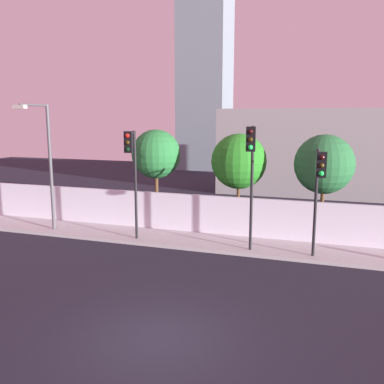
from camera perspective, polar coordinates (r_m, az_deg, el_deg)
name	(u,v)px	position (r m, az deg, el deg)	size (l,w,h in m)	color
ground_plane	(158,338)	(11.37, -4.66, -19.16)	(80.00, 80.00, 0.00)	#1F1E2B
sidewalk	(231,245)	(18.58, 5.37, -7.12)	(36.00, 2.40, 0.15)	#B3B3B3
perimeter_wall	(238,216)	(19.54, 6.28, -3.32)	(36.00, 0.18, 1.80)	silver
traffic_light_left	(251,163)	(16.23, 8.06, 3.98)	(0.43, 1.76, 5.09)	black
traffic_light_center	(132,162)	(18.25, -8.18, 4.02)	(0.36, 1.07, 4.85)	black
traffic_light_right	(319,181)	(15.99, 16.85, 1.45)	(0.41, 1.74, 4.24)	black
street_lamp_curbside	(46,156)	(21.01, -19.24, 4.63)	(0.60, 2.02, 6.01)	#4C4C51
roadside_tree_leftmost	(156,154)	(21.75, -4.91, 5.13)	(2.52, 2.52, 4.97)	brown
roadside_tree_midleft	(239,161)	(20.45, 6.39, 4.15)	(2.68, 2.68, 4.81)	brown
roadside_tree_midright	(324,164)	(20.01, 17.52, 3.59)	(2.71, 2.71, 4.82)	brown
low_building_distant	(309,151)	(32.73, 15.56, 5.39)	(12.77, 6.00, 6.20)	#999999
tower_on_skyline	(206,9)	(47.90, 1.85, 23.57)	(5.11, 5.00, 33.52)	gray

